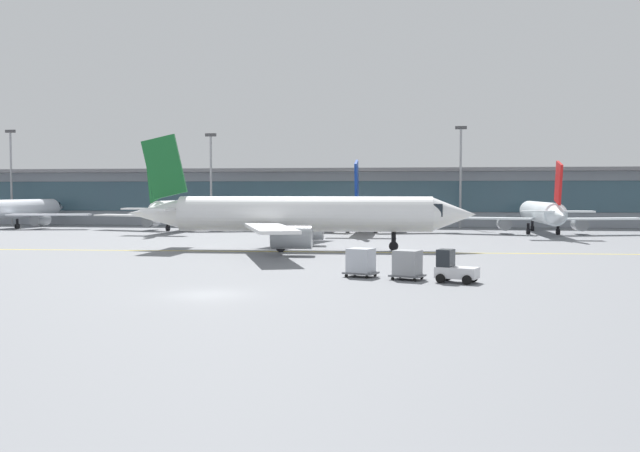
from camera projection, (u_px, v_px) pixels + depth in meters
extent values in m
plane|color=slate|center=(208.00, 294.00, 40.29)|extent=(400.00, 400.00, 0.00)
cube|color=yellow|center=(302.00, 252.00, 68.63)|extent=(109.92, 4.83, 0.01)
cube|color=#8C939E|center=(347.00, 199.00, 122.82)|extent=(168.49, 8.00, 9.00)
cube|color=#385666|center=(345.00, 196.00, 118.76)|extent=(161.75, 0.16, 5.04)
cube|color=slate|center=(346.00, 171.00, 121.10)|extent=(175.23, 11.00, 0.60)
cylinder|color=silver|center=(13.00, 209.00, 112.26)|extent=(4.77, 21.39, 2.95)
cone|color=silver|center=(58.00, 207.00, 124.33)|extent=(3.09, 3.76, 2.80)
cube|color=black|center=(50.00, 205.00, 122.01)|extent=(2.52, 2.84, 1.03)
cube|color=silver|center=(49.00, 215.00, 108.98)|extent=(12.44, 5.05, 0.24)
cylinder|color=#999EA3|center=(40.00, 220.00, 110.82)|extent=(2.08, 3.26, 1.82)
cylinder|color=black|center=(41.00, 221.00, 119.61)|extent=(0.38, 0.38, 1.56)
cylinder|color=black|center=(41.00, 224.00, 119.63)|extent=(0.54, 0.82, 0.78)
cylinder|color=black|center=(17.00, 224.00, 110.25)|extent=(0.38, 0.38, 1.56)
cylinder|color=black|center=(17.00, 226.00, 110.27)|extent=(0.54, 0.82, 0.78)
cylinder|color=white|center=(185.00, 210.00, 106.35)|extent=(3.42, 21.27, 2.95)
cone|color=white|center=(210.00, 208.00, 118.56)|extent=(2.88, 3.60, 2.80)
cube|color=black|center=(206.00, 206.00, 116.22)|extent=(2.36, 2.70, 1.03)
cone|color=white|center=(151.00, 212.00, 93.55)|extent=(2.61, 4.77, 2.50)
cube|color=white|center=(132.00, 215.00, 105.83)|extent=(12.41, 6.26, 0.24)
cylinder|color=#999EA3|center=(151.00, 221.00, 106.78)|extent=(1.89, 3.16, 1.82)
cube|color=white|center=(231.00, 216.00, 103.52)|extent=(12.44, 5.77, 0.24)
cylinder|color=#999EA3|center=(217.00, 221.00, 105.21)|extent=(1.89, 3.16, 1.82)
cube|color=#19662D|center=(153.00, 182.00, 94.29)|extent=(0.40, 3.98, 5.55)
cube|color=white|center=(139.00, 209.00, 95.14)|extent=(4.38, 2.18, 0.21)
cube|color=white|center=(170.00, 209.00, 94.47)|extent=(4.38, 2.18, 0.21)
cylinder|color=black|center=(201.00, 223.00, 113.78)|extent=(0.38, 0.38, 1.56)
cylinder|color=black|center=(201.00, 225.00, 113.80)|extent=(0.49, 0.79, 0.78)
cylinder|color=black|center=(168.00, 225.00, 105.05)|extent=(0.38, 0.38, 1.56)
cylinder|color=black|center=(168.00, 228.00, 105.07)|extent=(0.49, 0.79, 0.78)
cylinder|color=black|center=(194.00, 226.00, 104.44)|extent=(0.38, 0.38, 1.56)
cylinder|color=black|center=(194.00, 228.00, 104.46)|extent=(0.49, 0.79, 0.78)
cylinder|color=silver|center=(362.00, 211.00, 101.83)|extent=(3.19, 21.24, 2.95)
cone|color=silver|center=(367.00, 209.00, 114.10)|extent=(2.84, 3.57, 2.80)
cube|color=black|center=(366.00, 207.00, 111.75)|extent=(2.33, 2.68, 1.03)
cone|color=silver|center=(356.00, 214.00, 88.98)|extent=(2.56, 4.74, 2.50)
cube|color=silver|center=(308.00, 217.00, 101.05)|extent=(12.43, 5.89, 0.24)
cylinder|color=#999EA3|center=(326.00, 222.00, 102.09)|extent=(1.86, 3.14, 1.82)
cube|color=silver|center=(416.00, 217.00, 99.25)|extent=(12.42, 6.14, 0.24)
cylinder|color=#999EA3|center=(398.00, 222.00, 100.87)|extent=(1.86, 3.14, 1.82)
cube|color=navy|center=(357.00, 182.00, 89.72)|extent=(0.36, 3.98, 5.55)
cube|color=silver|center=(340.00, 210.00, 90.49)|extent=(4.36, 2.13, 0.21)
cube|color=silver|center=(374.00, 210.00, 89.97)|extent=(4.36, 2.13, 0.21)
cylinder|color=black|center=(365.00, 224.00, 109.30)|extent=(0.38, 0.38, 1.56)
cylinder|color=black|center=(365.00, 227.00, 109.32)|extent=(0.49, 0.79, 0.78)
cylinder|color=black|center=(347.00, 227.00, 100.46)|extent=(0.38, 0.38, 1.56)
cylinder|color=black|center=(347.00, 230.00, 100.48)|extent=(0.49, 0.79, 0.78)
cylinder|color=black|center=(376.00, 227.00, 99.98)|extent=(0.38, 0.38, 1.56)
cylinder|color=black|center=(376.00, 230.00, 100.00)|extent=(0.49, 0.79, 0.78)
cylinder|color=white|center=(541.00, 212.00, 97.40)|extent=(2.88, 20.58, 2.86)
cone|color=white|center=(527.00, 210.00, 109.28)|extent=(2.72, 3.43, 2.71)
cube|color=black|center=(530.00, 208.00, 107.00)|extent=(2.23, 2.57, 1.00)
cone|color=white|center=(560.00, 215.00, 84.95)|extent=(2.43, 4.57, 2.43)
cube|color=white|center=(487.00, 218.00, 96.74)|extent=(12.05, 5.85, 0.24)
cylinder|color=#999EA3|center=(504.00, 224.00, 97.71)|extent=(1.77, 3.03, 1.76)
cube|color=white|center=(600.00, 219.00, 94.80)|extent=(12.05, 5.82, 0.24)
cylinder|color=#999EA3|center=(579.00, 224.00, 96.40)|extent=(1.77, 3.03, 1.76)
cube|color=red|center=(559.00, 183.00, 85.67)|extent=(0.31, 3.85, 5.38)
cube|color=white|center=(540.00, 211.00, 86.45)|extent=(4.20, 2.02, 0.20)
cube|color=white|center=(576.00, 212.00, 85.89)|extent=(4.20, 2.02, 0.20)
cylinder|color=black|center=(532.00, 226.00, 104.63)|extent=(0.37, 0.37, 1.51)
cylinder|color=black|center=(532.00, 228.00, 104.65)|extent=(0.46, 0.76, 0.76)
cylinder|color=black|center=(528.00, 229.00, 96.10)|extent=(0.37, 0.37, 1.51)
cylinder|color=black|center=(528.00, 232.00, 96.11)|extent=(0.46, 0.76, 0.76)
cylinder|color=black|center=(558.00, 229.00, 95.58)|extent=(0.37, 0.37, 1.51)
cylinder|color=black|center=(558.00, 232.00, 95.60)|extent=(0.46, 0.76, 0.76)
cylinder|color=white|center=(305.00, 214.00, 70.44)|extent=(25.06, 4.47, 3.46)
cone|color=white|center=(454.00, 214.00, 69.12)|extent=(4.29, 3.46, 3.29)
cube|color=black|center=(425.00, 210.00, 69.35)|extent=(3.22, 2.83, 1.21)
cone|color=white|center=(154.00, 214.00, 71.82)|extent=(5.66, 3.17, 2.94)
cube|color=white|center=(295.00, 220.00, 79.49)|extent=(6.55, 14.63, 0.29)
cylinder|color=#999EA3|center=(306.00, 230.00, 76.56)|extent=(3.75, 2.29, 2.14)
cube|color=white|center=(270.00, 228.00, 61.85)|extent=(7.59, 14.56, 0.29)
cylinder|color=#999EA3|center=(292.00, 237.00, 64.60)|extent=(3.75, 2.29, 2.14)
cube|color=#19662D|center=(164.00, 167.00, 71.50)|extent=(4.68, 0.56, 6.52)
cube|color=white|center=(176.00, 208.00, 74.19)|extent=(2.65, 5.19, 0.24)
cube|color=white|center=(161.00, 209.00, 69.13)|extent=(2.65, 5.19, 0.24)
cylinder|color=black|center=(394.00, 241.00, 69.77)|extent=(0.45, 0.45, 1.83)
cylinder|color=black|center=(394.00, 246.00, 69.80)|extent=(0.94, 0.60, 0.92)
cylinder|color=black|center=(288.00, 239.00, 73.08)|extent=(0.45, 0.45, 1.83)
cylinder|color=black|center=(288.00, 244.00, 73.11)|extent=(0.94, 0.60, 0.92)
cylinder|color=black|center=(281.00, 242.00, 68.42)|extent=(0.45, 0.45, 1.83)
cylinder|color=black|center=(281.00, 247.00, 68.44)|extent=(0.94, 0.60, 0.92)
cube|color=silver|center=(457.00, 273.00, 45.40)|extent=(2.92, 2.20, 0.70)
cube|color=#1E2328|center=(446.00, 258.00, 45.70)|extent=(1.27, 1.47, 1.10)
cylinder|color=black|center=(473.00, 278.00, 45.64)|extent=(0.64, 0.41, 0.60)
cylinder|color=black|center=(467.00, 280.00, 44.40)|extent=(0.64, 0.41, 0.60)
cylinder|color=black|center=(447.00, 276.00, 46.43)|extent=(0.64, 0.41, 0.60)
cylinder|color=black|center=(441.00, 278.00, 45.19)|extent=(0.64, 0.41, 0.60)
cube|color=#595B60|center=(407.00, 275.00, 46.95)|extent=(2.52, 2.22, 0.12)
cube|color=gray|center=(407.00, 262.00, 46.91)|extent=(2.01, 1.95, 1.60)
cylinder|color=black|center=(422.00, 278.00, 47.24)|extent=(0.24, 0.17, 0.22)
cylinder|color=black|center=(414.00, 280.00, 46.00)|extent=(0.24, 0.17, 0.22)
cylinder|color=black|center=(400.00, 276.00, 47.93)|extent=(0.24, 0.17, 0.22)
cylinder|color=black|center=(393.00, 279.00, 46.69)|extent=(0.24, 0.17, 0.22)
cube|color=#595B60|center=(361.00, 273.00, 48.49)|extent=(2.52, 2.22, 0.12)
cube|color=#B2B7C1|center=(361.00, 260.00, 48.45)|extent=(2.01, 1.95, 1.60)
cylinder|color=black|center=(375.00, 275.00, 48.78)|extent=(0.24, 0.17, 0.22)
cylinder|color=black|center=(367.00, 277.00, 47.54)|extent=(0.24, 0.17, 0.22)
cylinder|color=black|center=(355.00, 274.00, 49.47)|extent=(0.24, 0.17, 0.22)
cylinder|color=black|center=(346.00, 276.00, 48.23)|extent=(0.24, 0.17, 0.22)
cylinder|color=gray|center=(11.00, 179.00, 123.40)|extent=(0.36, 0.36, 15.87)
cube|color=#3F3F42|center=(10.00, 131.00, 123.00)|extent=(1.80, 0.30, 0.50)
cylinder|color=gray|center=(211.00, 182.00, 115.86)|extent=(0.36, 0.36, 14.65)
cube|color=#3F3F42|center=(211.00, 135.00, 115.49)|extent=(1.80, 0.30, 0.50)
cylinder|color=gray|center=(461.00, 179.00, 112.34)|extent=(0.36, 0.36, 15.50)
cube|color=#3F3F42|center=(461.00, 128.00, 111.95)|extent=(1.80, 0.30, 0.50)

